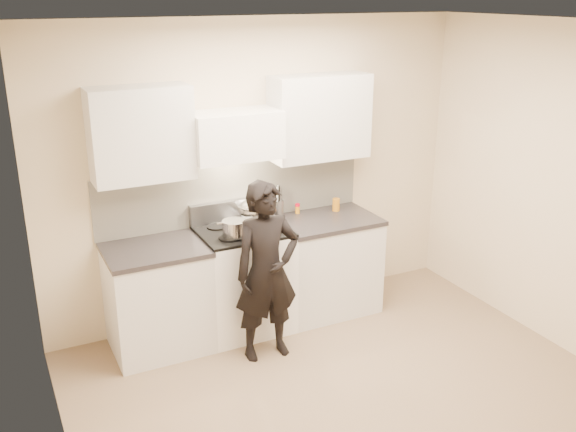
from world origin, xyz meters
The scene contains 11 objects.
ground_plane centered at (0.00, 0.00, 0.00)m, with size 4.00×4.00×0.00m, color #7C664B.
room_shell centered at (-0.06, 0.37, 1.60)m, with size 4.04×3.54×2.70m.
stove centered at (-0.30, 1.42, 0.47)m, with size 0.76×0.65×0.96m.
counter_right centered at (0.53, 1.43, 0.46)m, with size 0.92×0.67×0.92m.
counter_left centered at (-1.08, 1.43, 0.46)m, with size 0.82×0.67×0.92m.
wok centered at (-0.10, 1.57, 1.06)m, with size 0.37×0.45×0.30m.
stock_pot centered at (-0.43, 1.28, 1.03)m, with size 0.28×0.26×0.14m.
utensil_crock centered at (0.15, 1.67, 1.01)m, with size 0.11×0.11×0.29m.
spice_jar centered at (0.35, 1.66, 0.97)m, with size 0.04×0.04×0.09m.
oil_glass centered at (0.71, 1.57, 0.98)m, with size 0.07×0.07×0.12m.
person centered at (-0.30, 0.92, 0.75)m, with size 0.55×0.36×1.51m, color black.
Camera 1 is at (-2.24, -3.39, 2.90)m, focal length 40.00 mm.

